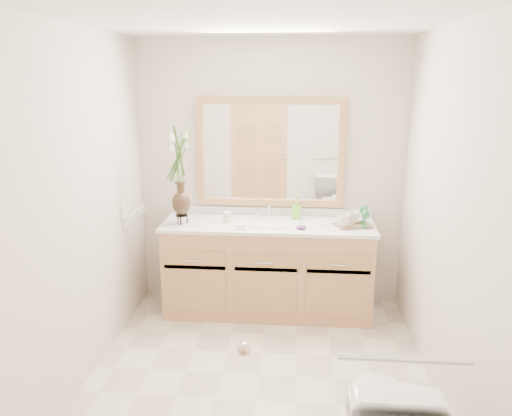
# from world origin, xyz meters

# --- Properties ---
(floor) EXTENTS (2.60, 2.60, 0.00)m
(floor) POSITION_xyz_m (0.00, 0.00, 0.00)
(floor) COLOR beige
(floor) RESTS_ON ground
(ceiling) EXTENTS (2.40, 2.60, 0.02)m
(ceiling) POSITION_xyz_m (0.00, 0.00, 2.40)
(ceiling) COLOR white
(ceiling) RESTS_ON wall_back
(wall_back) EXTENTS (2.40, 0.02, 2.40)m
(wall_back) POSITION_xyz_m (0.00, 1.30, 1.20)
(wall_back) COLOR beige
(wall_back) RESTS_ON floor
(wall_front) EXTENTS (2.40, 0.02, 2.40)m
(wall_front) POSITION_xyz_m (0.00, -1.30, 1.20)
(wall_front) COLOR beige
(wall_front) RESTS_ON floor
(wall_left) EXTENTS (0.02, 2.60, 2.40)m
(wall_left) POSITION_xyz_m (-1.20, 0.00, 1.20)
(wall_left) COLOR beige
(wall_left) RESTS_ON floor
(wall_right) EXTENTS (0.02, 2.60, 2.40)m
(wall_right) POSITION_xyz_m (1.20, 0.00, 1.20)
(wall_right) COLOR beige
(wall_right) RESTS_ON floor
(vanity) EXTENTS (1.80, 0.55, 0.80)m
(vanity) POSITION_xyz_m (0.00, 1.01, 0.40)
(vanity) COLOR tan
(vanity) RESTS_ON floor
(counter) EXTENTS (1.84, 0.57, 0.03)m
(counter) POSITION_xyz_m (0.00, 1.01, 0.82)
(counter) COLOR silver
(counter) RESTS_ON vanity
(sink) EXTENTS (0.38, 0.34, 0.23)m
(sink) POSITION_xyz_m (0.00, 1.00, 0.78)
(sink) COLOR white
(sink) RESTS_ON counter
(mirror) EXTENTS (1.32, 0.04, 0.97)m
(mirror) POSITION_xyz_m (0.00, 1.28, 1.41)
(mirror) COLOR white
(mirror) RESTS_ON wall_back
(switch_plate) EXTENTS (0.02, 0.12, 0.12)m
(switch_plate) POSITION_xyz_m (-1.19, 0.76, 0.98)
(switch_plate) COLOR white
(switch_plate) RESTS_ON wall_left
(door) EXTENTS (0.80, 0.03, 2.00)m
(door) POSITION_xyz_m (-0.30, -1.29, 1.00)
(door) COLOR tan
(door) RESTS_ON floor
(grab_bar) EXTENTS (0.55, 0.03, 0.03)m
(grab_bar) POSITION_xyz_m (0.70, -1.27, 0.95)
(grab_bar) COLOR silver
(grab_bar) RESTS_ON wall_front
(flower_vase) EXTENTS (0.19, 0.19, 0.77)m
(flower_vase) POSITION_xyz_m (-0.74, 0.94, 1.35)
(flower_vase) COLOR black
(flower_vase) RESTS_ON counter
(tumbler) EXTENTS (0.07, 0.07, 0.09)m
(tumbler) POSITION_xyz_m (-0.36, 1.02, 0.87)
(tumbler) COLOR beige
(tumbler) RESTS_ON counter
(soap_dish) EXTENTS (0.11, 0.11, 0.04)m
(soap_dish) POSITION_xyz_m (-0.22, 0.84, 0.84)
(soap_dish) COLOR beige
(soap_dish) RESTS_ON counter
(soap_bottle) EXTENTS (0.07, 0.08, 0.15)m
(soap_bottle) POSITION_xyz_m (0.24, 1.17, 0.91)
(soap_bottle) COLOR #77E435
(soap_bottle) RESTS_ON counter
(purple_dish) EXTENTS (0.11, 0.10, 0.03)m
(purple_dish) POSITION_xyz_m (0.29, 0.87, 0.85)
(purple_dish) COLOR #5C2369
(purple_dish) RESTS_ON counter
(tray) EXTENTS (0.34, 0.28, 0.01)m
(tray) POSITION_xyz_m (0.73, 0.99, 0.84)
(tray) COLOR brown
(tray) RESTS_ON counter
(mug_left) EXTENTS (0.12, 0.12, 0.10)m
(mug_left) POSITION_xyz_m (0.64, 0.93, 0.90)
(mug_left) COLOR beige
(mug_left) RESTS_ON tray
(mug_right) EXTENTS (0.11, 0.11, 0.11)m
(mug_right) POSITION_xyz_m (0.73, 1.03, 0.90)
(mug_right) COLOR beige
(mug_right) RESTS_ON tray
(goblet_front) EXTENTS (0.07, 0.07, 0.15)m
(goblet_front) POSITION_xyz_m (0.82, 0.93, 0.95)
(goblet_front) COLOR #267239
(goblet_front) RESTS_ON tray
(goblet_back) EXTENTS (0.07, 0.07, 0.16)m
(goblet_back) POSITION_xyz_m (0.82, 1.06, 0.95)
(goblet_back) COLOR #267239
(goblet_back) RESTS_ON tray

